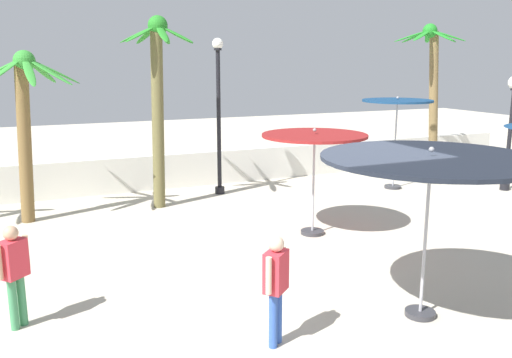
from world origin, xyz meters
The scene contains 12 objects.
ground_plane centered at (0.00, 0.00, 0.00)m, with size 56.00×56.00×0.00m, color beige.
boundary_wall centered at (0.00, 8.87, 0.52)m, with size 25.20×0.30×1.05m, color silver.
patio_umbrella_1 centered at (0.93, -1.04, 2.38)m, with size 3.17×3.17×2.62m.
patio_umbrella_3 centered at (1.41, 3.15, 2.08)m, with size 2.30×2.30×2.39m.
patio_umbrella_4 centered at (5.90, 6.09, 2.45)m, with size 2.07×2.07×2.79m.
palm_tree_0 centered at (8.30, 7.36, 3.15)m, with size 2.22×2.29×5.02m.
palm_tree_1 centered at (-1.11, 6.84, 3.06)m, with size 1.93×1.92×4.94m.
palm_tree_3 centered at (-4.31, 6.77, 2.63)m, with size 2.45×2.46×4.07m.
lamp_post_0 centered at (8.85, 4.53, 2.20)m, with size 0.39×0.39×3.40m.
lamp_post_1 centered at (0.80, 7.58, 2.45)m, with size 0.31×0.31×4.45m.
guest_0 centered at (-1.48, -0.92, 0.94)m, with size 0.44×0.42×1.56m.
guest_1 centered at (-4.70, 1.05, 0.93)m, with size 0.43×0.42×1.55m.
Camera 1 is at (-4.46, -7.03, 3.82)m, focal length 38.00 mm.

